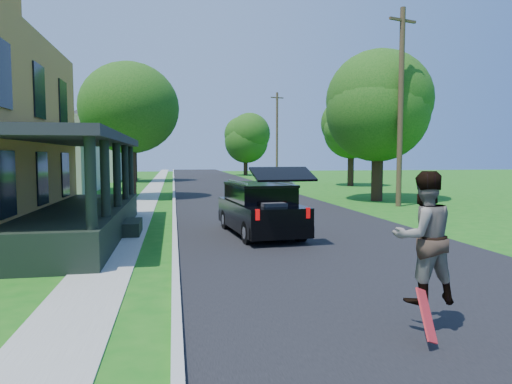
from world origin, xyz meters
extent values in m
plane|color=#156213|center=(0.00, 0.00, 0.00)|extent=(140.00, 140.00, 0.00)
cube|color=black|center=(0.00, 20.00, 0.00)|extent=(8.00, 120.00, 0.02)
cube|color=#ABACA6|center=(-4.05, 20.00, 0.00)|extent=(0.15, 120.00, 0.12)
cube|color=gray|center=(-5.60, 20.00, 0.00)|extent=(1.30, 120.00, 0.03)
cube|color=black|center=(-6.80, 6.00, 0.45)|extent=(2.40, 10.00, 0.90)
cube|color=black|center=(-6.80, 6.00, 3.00)|extent=(2.60, 10.30, 0.25)
cube|color=#A9A796|center=(-13.50, 24.00, 2.50)|extent=(8.00, 8.00, 5.00)
pyramid|color=black|center=(-13.50, 24.00, 7.20)|extent=(12.78, 12.78, 2.20)
cube|color=#A9A796|center=(-13.50, 40.00, 2.50)|extent=(8.00, 8.00, 5.00)
pyramid|color=black|center=(-13.50, 40.00, 7.20)|extent=(12.78, 12.78, 2.20)
cube|color=black|center=(-1.40, 5.18, 0.63)|extent=(2.22, 4.43, 0.82)
cube|color=black|center=(-1.41, 5.32, 1.29)|extent=(1.91, 2.80, 0.53)
cube|color=black|center=(-1.41, 5.32, 1.58)|extent=(1.96, 2.89, 0.08)
cube|color=black|center=(-1.19, 3.10, 1.99)|extent=(1.73, 1.05, 0.37)
cube|color=#35353A|center=(-1.27, 3.90, 0.92)|extent=(0.74, 0.65, 0.44)
cube|color=silver|center=(-2.13, 5.25, 1.67)|extent=(0.30, 2.34, 0.06)
cube|color=silver|center=(-0.70, 5.40, 1.67)|extent=(0.30, 2.34, 0.06)
cube|color=#990505|center=(-1.90, 3.00, 0.92)|extent=(0.12, 0.07, 0.29)
cube|color=#990505|center=(-0.47, 3.15, 0.92)|extent=(0.12, 0.07, 0.29)
cylinder|color=black|center=(-2.32, 6.50, 0.33)|extent=(0.30, 0.68, 0.66)
cylinder|color=black|center=(-0.77, 6.66, 0.33)|extent=(0.30, 0.68, 0.66)
cylinder|color=black|center=(-2.03, 3.70, 0.33)|extent=(0.30, 0.68, 0.66)
cylinder|color=black|center=(-0.48, 3.86, 0.33)|extent=(0.30, 0.68, 0.66)
imported|color=black|center=(-0.66, -3.00, 1.34)|extent=(0.90, 0.71, 1.84)
cube|color=#B80F15|center=(-0.86, -3.47, 0.40)|extent=(0.25, 0.52, 0.64)
cylinder|color=black|center=(-6.50, 18.56, 1.65)|extent=(0.66, 0.66, 3.29)
sphere|color=#3A6D1D|center=(-6.50, 18.56, 5.05)|extent=(5.42, 5.42, 5.27)
sphere|color=#3A6D1D|center=(-6.06, 18.20, 6.22)|extent=(4.69, 4.69, 4.57)
sphere|color=#3A6D1D|center=(-7.06, 19.03, 5.64)|extent=(4.81, 4.81, 4.68)
cylinder|color=black|center=(-7.89, 38.02, 1.78)|extent=(0.76, 0.76, 3.56)
sphere|color=#3A6D1D|center=(-7.89, 38.02, 5.64)|extent=(8.11, 8.11, 6.24)
sphere|color=#3A6D1D|center=(-7.62, 37.57, 7.02)|extent=(7.03, 7.03, 5.41)
sphere|color=#3A6D1D|center=(-8.22, 38.60, 6.33)|extent=(7.21, 7.21, 5.54)
cylinder|color=black|center=(7.08, 14.95, 1.58)|extent=(0.81, 0.81, 3.15)
sphere|color=#3A6D1D|center=(7.08, 14.95, 4.96)|extent=(6.94, 6.94, 5.43)
sphere|color=#3A6D1D|center=(7.39, 14.48, 6.17)|extent=(6.01, 6.01, 4.70)
sphere|color=#3A6D1D|center=(6.70, 15.57, 5.56)|extent=(6.17, 6.17, 4.82)
cylinder|color=black|center=(10.67, 27.67, 1.60)|extent=(0.68, 0.68, 3.19)
sphere|color=#3A6D1D|center=(10.67, 27.67, 4.67)|extent=(5.83, 5.83, 4.44)
sphere|color=#3A6D1D|center=(10.90, 27.27, 5.66)|extent=(5.06, 5.06, 3.85)
sphere|color=#3A6D1D|center=(10.40, 28.19, 5.17)|extent=(5.18, 5.18, 3.94)
cylinder|color=black|center=(5.38, 50.99, 1.42)|extent=(0.66, 0.66, 2.83)
sphere|color=#3A6D1D|center=(5.38, 50.99, 4.73)|extent=(6.81, 6.81, 5.70)
sphere|color=#3A6D1D|center=(5.70, 50.61, 6.00)|extent=(5.91, 5.91, 4.94)
sphere|color=#3A6D1D|center=(4.99, 51.48, 5.37)|extent=(6.06, 6.06, 5.07)
cylinder|color=#463320|center=(6.91, 12.12, 4.81)|extent=(0.32, 0.32, 9.62)
cube|color=#463320|center=(6.91, 12.12, 9.01)|extent=(1.59, 0.55, 0.12)
cylinder|color=#463320|center=(7.00, 39.51, 4.67)|extent=(0.29, 0.29, 9.34)
cube|color=#463320|center=(7.00, 39.51, 8.78)|extent=(1.48, 0.46, 0.11)
camera|label=1|loc=(-4.07, -8.74, 2.45)|focal=32.00mm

